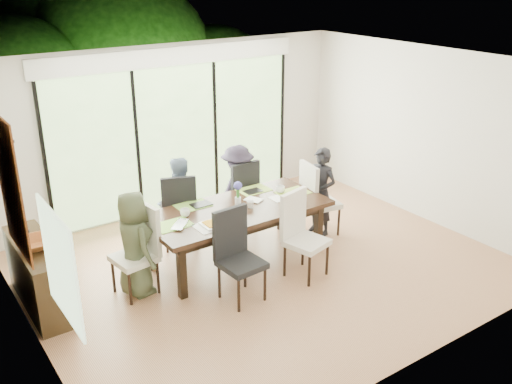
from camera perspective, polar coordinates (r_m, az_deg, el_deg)
floor at (r=7.80m, az=1.05°, el=-7.43°), size 6.00×5.00×0.01m
ceiling at (r=6.89m, az=1.21°, el=12.61°), size 6.00×5.00×0.01m
wall_back at (r=9.29m, az=-8.02°, el=6.29°), size 6.00×0.02×2.70m
wall_front at (r=5.57m, az=16.48°, el=-5.37°), size 6.00×0.02×2.70m
wall_left at (r=6.12m, az=-22.46°, el=-3.67°), size 0.02×5.00×2.70m
wall_right at (r=9.24m, az=16.52°, el=5.51°), size 0.02×5.00×2.70m
glass_doors at (r=9.30m, az=-7.85°, el=5.35°), size 4.20×0.02×2.30m
blinds_header at (r=9.01m, az=-8.26°, el=13.28°), size 4.40×0.06×0.28m
mullion_a at (r=8.60m, az=-20.34°, el=2.78°), size 0.05×0.04×2.30m
mullion_b at (r=9.01m, az=-11.79°, el=4.55°), size 0.05×0.04×2.30m
mullion_c at (r=9.61m, az=-4.10°, el=6.04°), size 0.05×0.04×2.30m
mullion_d at (r=10.37m, az=2.60°, el=7.26°), size 0.05×0.04×2.30m
side_window at (r=5.00m, az=-19.00°, el=-7.03°), size 0.02×0.90×1.00m
deck at (r=10.50m, az=-9.84°, el=-0.05°), size 6.00×1.80×0.10m
rail_top at (r=10.99m, az=-11.84°, el=4.14°), size 6.00×0.08×0.06m
foliage_left at (r=11.19m, az=-22.84°, el=7.93°), size 3.20×3.20×3.20m
foliage_mid at (r=12.30m, az=-13.62°, el=11.87°), size 4.00×4.00×4.00m
foliage_right at (r=12.46m, az=-4.20°, el=10.01°), size 2.80×2.80×2.80m
foliage_far at (r=12.67m, az=-19.01°, el=10.75°), size 3.60×3.60×3.60m
table_top at (r=7.64m, az=-1.91°, el=-1.81°), size 2.49×1.14×0.06m
table_apron at (r=7.68m, az=-1.90°, el=-2.44°), size 2.28×0.93×0.10m
table_leg_fl at (r=7.00m, az=-7.43°, el=-7.91°), size 0.09×0.09×0.72m
table_leg_fr at (r=8.08m, az=6.25°, el=-3.58°), size 0.09×0.09×0.72m
table_leg_bl at (r=7.69m, az=-10.43°, el=-5.22°), size 0.09×0.09×0.72m
table_leg_br at (r=8.69m, az=2.56°, el=-1.59°), size 0.09×0.09×0.72m
chair_left_end at (r=7.10m, az=-12.16°, el=-5.85°), size 0.54×0.54×1.14m
chair_right_end at (r=8.55m, az=6.57°, el=-0.57°), size 0.55×0.55×1.14m
chair_far_left at (r=8.19m, az=-7.79°, el=-1.68°), size 0.62×0.62×1.14m
chair_far_right at (r=8.64m, az=-1.90°, el=-0.18°), size 0.48×0.48×1.14m
chair_near_left at (r=6.82m, az=-1.44°, el=-6.55°), size 0.51×0.51×1.14m
chair_near_right at (r=7.35m, az=5.11°, el=-4.41°), size 0.58×0.58×1.14m
person_left_end at (r=7.06m, az=-12.07°, el=-5.10°), size 0.44×0.65×1.34m
person_right_end at (r=8.50m, az=6.50°, el=0.01°), size 0.53×0.70×1.34m
person_far_left at (r=8.13m, az=-7.76°, el=-1.09°), size 0.66×0.45×1.34m
person_far_right at (r=8.59m, az=-1.84°, el=0.39°), size 0.69×0.51×1.34m
placemat_left at (r=7.20m, az=-8.28°, el=-3.27°), size 0.46×0.33×0.01m
placemat_right at (r=8.14m, az=3.71°, el=-0.05°), size 0.46×0.33×0.01m
placemat_far_l at (r=7.73m, az=-6.33°, el=-1.35°), size 0.46×0.33×0.01m
placemat_far_r at (r=8.21m, az=-0.21°, el=0.21°), size 0.46×0.33×0.01m
placemat_paper at (r=7.13m, az=-4.31°, el=-3.36°), size 0.46×0.33×0.01m
tablet_far_l at (r=7.73m, az=-5.50°, el=-1.24°), size 0.27×0.19×0.01m
tablet_far_r at (r=8.15m, az=-0.30°, el=0.09°), size 0.25×0.18×0.01m
papers at (r=7.96m, az=2.52°, el=-0.55°), size 0.31×0.23×0.00m
platter_base at (r=7.12m, az=-4.32°, el=-3.25°), size 0.27×0.27×0.02m
platter_snacks at (r=7.12m, az=-4.32°, el=-3.11°), size 0.21×0.21×0.01m
vase at (r=7.67m, az=-1.81°, el=-0.96°), size 0.08×0.08×0.12m
hyacinth_stems at (r=7.62m, az=-1.82°, el=-0.09°), size 0.04×0.04×0.17m
hyacinth_blooms at (r=7.58m, az=-1.83°, el=0.63°), size 0.11×0.11×0.11m
laptop at (r=7.16m, az=-7.20°, el=-3.29°), size 0.40×0.40×0.03m
cup_a at (r=7.41m, az=-7.10°, el=-2.08°), size 0.18×0.18×0.10m
cup_b at (r=7.61m, az=-0.56°, el=-1.25°), size 0.14×0.14×0.10m
cup_c at (r=8.11m, az=2.45°, el=0.25°), size 0.17×0.17×0.10m
book at (r=7.79m, az=-0.57°, el=-0.99°), size 0.25×0.28×0.02m
sideboard at (r=7.25m, az=-20.91°, el=-7.77°), size 0.41×1.44×0.81m
bowl at (r=6.96m, az=-21.19°, el=-4.83°), size 0.43×0.43×0.10m
candlestick_base at (r=7.37m, az=-22.05°, el=-3.73°), size 0.09×0.09×0.04m
candlestick_shaft at (r=7.16m, az=-22.69°, el=0.38°), size 0.02×0.02×1.13m
candlestick_pan at (r=6.99m, az=-23.35°, el=4.64°), size 0.09×0.09×0.03m
candle at (r=6.98m, az=-23.42°, el=5.06°), size 0.03×0.03×0.09m
tapestry at (r=6.36m, az=-23.41°, el=0.58°), size 0.02×1.00×1.50m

